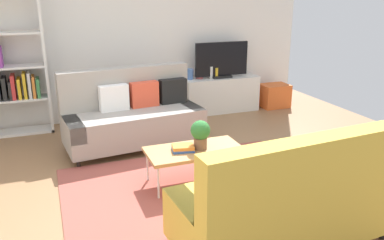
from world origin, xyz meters
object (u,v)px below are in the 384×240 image
object	(u,v)px
couch_green	(287,201)
vase_1	(199,74)
tv	(222,60)
bottle_1	(217,73)
potted_plant	(200,133)
bottle_0	(211,73)
storage_trunk	(274,96)
bookshelf	(6,71)
tv_console	(220,94)
couch_beige	(133,115)
vase_0	(190,74)
coffee_table	(195,151)
table_book_0	(183,150)

from	to	relation	value
couch_green	vase_1	xyz separation A→B (m)	(0.80, 4.02, 0.28)
tv	bottle_1	world-z (taller)	tv
potted_plant	bottle_0	world-z (taller)	bottle_0
tv	storage_trunk	size ratio (longest dim) A/B	1.92
bookshelf	potted_plant	xyz separation A→B (m)	(2.12, -2.59, -0.38)
bottle_1	storage_trunk	bearing A→B (deg)	-2.85
bookshelf	storage_trunk	xyz separation A→B (m)	(4.64, -0.12, -0.77)
bookshelf	tv_console	bearing A→B (deg)	-0.32
tv_console	couch_green	bearing A→B (deg)	-106.80
couch_beige	vase_0	bearing A→B (deg)	-143.91
potted_plant	bottle_0	size ratio (longest dim) A/B	1.55
tv_console	vase_1	world-z (taller)	vase_1
coffee_table	bottle_1	bearing A→B (deg)	61.12
table_book_0	vase_1	distance (m)	2.89
vase_0	bottle_0	xyz separation A→B (m)	(0.37, -0.09, 0.02)
vase_0	coffee_table	bearing A→B (deg)	-109.24
tv_console	bottle_0	xyz separation A→B (m)	(-0.21, -0.04, 0.43)
tv	potted_plant	bearing A→B (deg)	-119.21
table_book_0	storage_trunk	bearing A→B (deg)	41.93
bottle_1	table_book_0	bearing A→B (deg)	-121.27
bottle_0	tv	bearing A→B (deg)	5.57
storage_trunk	vase_1	size ratio (longest dim) A/B	2.93
coffee_table	tv_console	bearing A→B (deg)	59.74
couch_beige	potted_plant	size ratio (longest dim) A/B	5.86
couch_beige	table_book_0	bearing A→B (deg)	94.17
tv	bookshelf	size ratio (longest dim) A/B	0.48
vase_0	couch_green	bearing A→B (deg)	-98.76
bookshelf	bottle_1	xyz separation A→B (m)	(3.44, -0.06, -0.25)
couch_green	coffee_table	world-z (taller)	couch_green
storage_trunk	vase_1	world-z (taller)	vase_1
table_book_0	bottle_1	size ratio (longest dim) A/B	1.27
couch_green	tv_console	xyz separation A→B (m)	(1.20, 3.97, -0.13)
tv	potted_plant	size ratio (longest dim) A/B	2.96
vase_0	bookshelf	bearing A→B (deg)	-179.42
bottle_1	bookshelf	bearing A→B (deg)	179.00
storage_trunk	bottle_0	xyz separation A→B (m)	(-1.31, 0.06, 0.53)
couch_beige	storage_trunk	world-z (taller)	couch_beige
bookshelf	vase_1	world-z (taller)	bookshelf
potted_plant	table_book_0	size ratio (longest dim) A/B	1.41
bottle_0	potted_plant	bearing A→B (deg)	-115.75
couch_green	bottle_0	distance (m)	4.07
couch_green	vase_1	distance (m)	4.11
couch_green	storage_trunk	bearing A→B (deg)	55.27
couch_green	table_book_0	size ratio (longest dim) A/B	8.14
vase_0	potted_plant	bearing A→B (deg)	-107.88
table_book_0	bottle_1	distance (m)	2.95
couch_green	coffee_table	bearing A→B (deg)	97.41
coffee_table	table_book_0	size ratio (longest dim) A/B	4.58
tv_console	storage_trunk	bearing A→B (deg)	-5.19
bookshelf	storage_trunk	distance (m)	4.70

